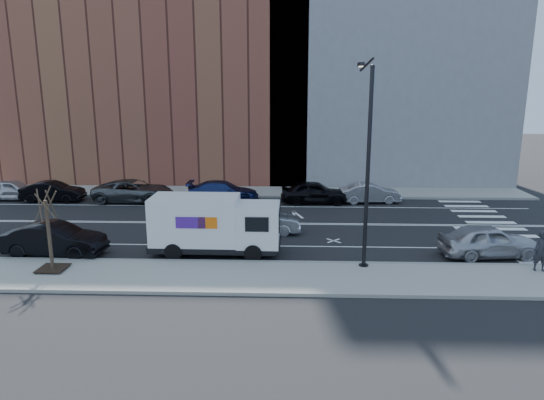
# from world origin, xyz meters

# --- Properties ---
(ground) EXTENTS (120.00, 120.00, 0.00)m
(ground) POSITION_xyz_m (0.00, 0.00, 0.00)
(ground) COLOR black
(ground) RESTS_ON ground
(sidewalk_near) EXTENTS (44.00, 3.60, 0.15)m
(sidewalk_near) POSITION_xyz_m (0.00, -8.80, 0.07)
(sidewalk_near) COLOR gray
(sidewalk_near) RESTS_ON ground
(sidewalk_far) EXTENTS (44.00, 3.60, 0.15)m
(sidewalk_far) POSITION_xyz_m (0.00, 8.80, 0.07)
(sidewalk_far) COLOR gray
(sidewalk_far) RESTS_ON ground
(curb_near) EXTENTS (44.00, 0.25, 0.17)m
(curb_near) POSITION_xyz_m (0.00, -7.00, 0.08)
(curb_near) COLOR gray
(curb_near) RESTS_ON ground
(curb_far) EXTENTS (44.00, 0.25, 0.17)m
(curb_far) POSITION_xyz_m (0.00, 7.00, 0.08)
(curb_far) COLOR gray
(curb_far) RESTS_ON ground
(crosswalk) EXTENTS (3.00, 14.00, 0.01)m
(crosswalk) POSITION_xyz_m (16.00, 0.00, 0.00)
(crosswalk) COLOR white
(crosswalk) RESTS_ON ground
(road_markings) EXTENTS (40.00, 8.60, 0.01)m
(road_markings) POSITION_xyz_m (0.00, 0.00, 0.00)
(road_markings) COLOR white
(road_markings) RESTS_ON ground
(bldg_brick) EXTENTS (26.00, 10.00, 22.00)m
(bldg_brick) POSITION_xyz_m (-8.00, 15.60, 11.00)
(bldg_brick) COLOR brown
(bldg_brick) RESTS_ON ground
(bldg_concrete) EXTENTS (20.00, 10.00, 26.00)m
(bldg_concrete) POSITION_xyz_m (12.00, 15.60, 13.00)
(bldg_concrete) COLOR slate
(bldg_concrete) RESTS_ON ground
(streetlight) EXTENTS (0.44, 4.02, 9.34)m
(streetlight) POSITION_xyz_m (7.00, -6.91, 5.08)
(streetlight) COLOR black
(streetlight) RESTS_ON ground
(street_tree) EXTENTS (1.20, 1.20, 3.75)m
(street_tree) POSITION_xyz_m (-7.00, -8.40, 1.45)
(street_tree) COLOR black
(street_tree) RESTS_ON ground
(fedex_van) EXTENTS (6.44, 2.36, 2.93)m
(fedex_van) POSITION_xyz_m (-0.12, -5.60, 1.54)
(fedex_van) COLOR black
(fedex_van) RESTS_ON ground
(far_parked_a) EXTENTS (4.47, 1.97, 1.50)m
(far_parked_a) POSITION_xyz_m (-16.80, 5.78, 0.75)
(far_parked_a) COLOR silver
(far_parked_a) RESTS_ON ground
(far_parked_b) EXTENTS (4.44, 1.61, 1.45)m
(far_parked_b) POSITION_xyz_m (-13.60, 5.38, 0.73)
(far_parked_b) COLOR black
(far_parked_b) RESTS_ON ground
(far_parked_c) EXTENTS (5.80, 2.81, 1.59)m
(far_parked_c) POSITION_xyz_m (-7.67, 5.48, 0.80)
(far_parked_c) COLOR #4B4E53
(far_parked_c) RESTS_ON ground
(far_parked_d) EXTENTS (5.18, 2.16, 1.49)m
(far_parked_d) POSITION_xyz_m (-1.21, 5.77, 0.75)
(far_parked_d) COLOR navy
(far_parked_d) RESTS_ON ground
(far_parked_e) EXTENTS (4.81, 2.04, 1.62)m
(far_parked_e) POSITION_xyz_m (5.38, 5.45, 0.81)
(far_parked_e) COLOR black
(far_parked_e) RESTS_ON ground
(far_parked_f) EXTENTS (4.42, 1.87, 1.42)m
(far_parked_f) POSITION_xyz_m (9.38, 5.74, 0.71)
(far_parked_f) COLOR #A5A4A9
(far_parked_f) RESTS_ON ground
(driving_sedan) EXTENTS (4.60, 2.01, 1.47)m
(driving_sedan) POSITION_xyz_m (1.95, -2.08, 0.73)
(driving_sedan) COLOR silver
(driving_sedan) RESTS_ON ground
(near_parked_rear_a) EXTENTS (5.01, 2.03, 1.62)m
(near_parked_rear_a) POSITION_xyz_m (-7.97, -6.07, 0.81)
(near_parked_rear_a) COLOR black
(near_parked_rear_a) RESTS_ON ground
(near_parked_front) EXTENTS (4.95, 2.51, 1.62)m
(near_parked_front) POSITION_xyz_m (13.31, -5.56, 0.81)
(near_parked_front) COLOR #B3B3B8
(near_parked_front) RESTS_ON ground
(pedestrian) EXTENTS (0.72, 0.51, 1.84)m
(pedestrian) POSITION_xyz_m (14.74, -7.75, 1.07)
(pedestrian) COLOR #24242A
(pedestrian) RESTS_ON sidewalk_near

